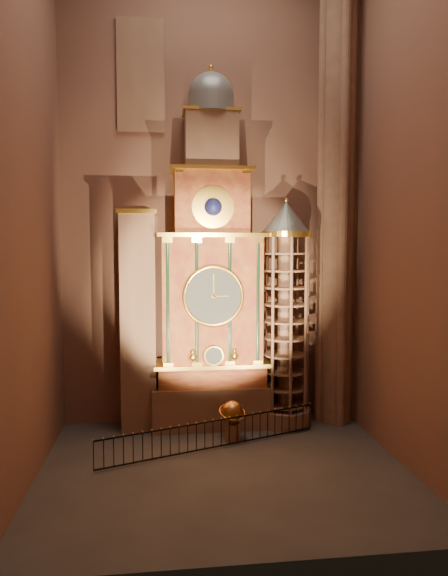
{
  "coord_description": "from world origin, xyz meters",
  "views": [
    {
      "loc": [
        -2.33,
        -18.92,
        8.39
      ],
      "look_at": [
        0.36,
        3.0,
        6.74
      ],
      "focal_mm": 32.0,
      "sensor_mm": 36.0,
      "label": 1
    }
  ],
  "objects": [
    {
      "name": "portrait_tower",
      "position": [
        -3.4,
        4.98,
        5.15
      ],
      "size": [
        1.8,
        1.6,
        10.2
      ],
      "color": "#8C634C",
      "rests_on": "floor"
    },
    {
      "name": "celestial_globe",
      "position": [
        0.73,
        3.0,
        1.04
      ],
      "size": [
        1.5,
        1.46,
        1.74
      ],
      "color": "#8C634C",
      "rests_on": "floor"
    },
    {
      "name": "iron_railing",
      "position": [
        -0.23,
        1.97,
        0.64
      ],
      "size": [
        9.39,
        3.48,
        1.19
      ],
      "color": "black",
      "rests_on": "floor"
    },
    {
      "name": "gothic_pier",
      "position": [
        6.1,
        5.0,
        11.0
      ],
      "size": [
        2.04,
        2.04,
        22.0
      ],
      "color": "#8C634C",
      "rests_on": "floor"
    },
    {
      "name": "floor",
      "position": [
        0.0,
        0.0,
        0.0
      ],
      "size": [
        14.0,
        14.0,
        0.0
      ],
      "primitive_type": "plane",
      "color": "#383330",
      "rests_on": "ground"
    },
    {
      "name": "wall_back",
      "position": [
        0.0,
        6.0,
        11.0
      ],
      "size": [
        22.0,
        0.0,
        22.0
      ],
      "primitive_type": "plane",
      "rotation": [
        1.57,
        0.0,
        0.0
      ],
      "color": "brown",
      "rests_on": "floor"
    },
    {
      "name": "stained_glass_window",
      "position": [
        -3.2,
        5.92,
        16.5
      ],
      "size": [
        2.2,
        0.14,
        5.2
      ],
      "color": "navy",
      "rests_on": "wall_back"
    },
    {
      "name": "stair_turret",
      "position": [
        3.5,
        4.7,
        5.27
      ],
      "size": [
        2.5,
        2.5,
        10.8
      ],
      "color": "#8C634C",
      "rests_on": "floor"
    },
    {
      "name": "wall_left",
      "position": [
        -7.0,
        0.0,
        11.0
      ],
      "size": [
        0.0,
        22.0,
        22.0
      ],
      "primitive_type": "plane",
      "rotation": [
        1.57,
        0.0,
        1.57
      ],
      "color": "brown",
      "rests_on": "floor"
    },
    {
      "name": "astronomical_clock",
      "position": [
        0.0,
        4.96,
        6.68
      ],
      "size": [
        5.6,
        2.41,
        16.7
      ],
      "color": "#8C634C",
      "rests_on": "floor"
    },
    {
      "name": "wall_right",
      "position": [
        7.0,
        0.0,
        11.0
      ],
      "size": [
        0.0,
        22.0,
        22.0
      ],
      "primitive_type": "plane",
      "rotation": [
        1.57,
        0.0,
        -1.57
      ],
      "color": "brown",
      "rests_on": "floor"
    }
  ]
}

